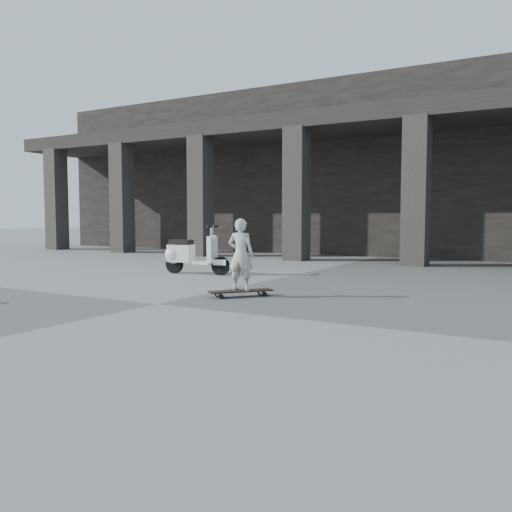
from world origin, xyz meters
The scene contains 5 objects.
ground centered at (0.00, 0.00, 0.00)m, with size 90.00×90.00×0.00m, color #51514E.
colonnade centered at (0.00, 13.77, 3.03)m, with size 28.00×8.82×6.00m.
longboard centered at (0.71, 1.30, 0.09)m, with size 0.88×1.00×0.11m.
child centered at (0.71, 1.30, 0.71)m, with size 0.44×0.29×1.20m, color beige.
scooter centered at (-2.31, 3.74, 0.45)m, with size 1.63×0.63×1.14m.
Camera 1 is at (5.44, -6.30, 1.35)m, focal length 38.00 mm.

